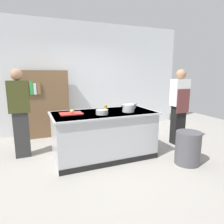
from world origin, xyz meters
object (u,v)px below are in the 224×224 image
onion (72,111)px  trash_bin (188,148)px  person_chef (179,105)px  mixing_bowl (102,112)px  person_guest (20,111)px  sauce_pan (132,106)px  stock_pot (128,108)px  bookshelf (47,104)px  juice_cup (106,107)px

onion → trash_bin: 2.21m
onion → person_chef: bearing=0.7°
mixing_bowl → person_guest: 1.61m
sauce_pan → person_chef: (1.17, -0.09, -0.04)m
trash_bin → onion: bearing=154.5°
stock_pot → trash_bin: bearing=-41.0°
stock_pot → mixing_bowl: 0.55m
bookshelf → onion: bearing=-80.2°
stock_pot → juice_cup: 0.49m
sauce_pan → juice_cup: bearing=173.2°
sauce_pan → person_chef: 1.17m
sauce_pan → person_guest: person_guest is taller
sauce_pan → mixing_bowl: 0.85m
stock_pot → sauce_pan: stock_pot is taller
juice_cup → onion: bearing=-165.0°
juice_cup → trash_bin: size_ratio=0.17×
trash_bin → sauce_pan: bearing=120.6°
mixing_bowl → trash_bin: 1.69m
onion → stock_pot: 1.07m
sauce_pan → mixing_bowl: sauce_pan is taller
mixing_bowl → person_chef: 1.97m
mixing_bowl → bookshelf: bearing=112.4°
trash_bin → bookshelf: bookshelf is taller
sauce_pan → person_guest: bearing=167.6°
stock_pot → bookshelf: size_ratio=0.17×
person_guest → bookshelf: bearing=160.8°
stock_pot → mixing_bowl: bearing=-176.9°
mixing_bowl → trash_bin: (1.40, -0.71, -0.64)m
trash_bin → person_guest: bearing=151.5°
juice_cup → person_guest: person_guest is taller
onion → mixing_bowl: (0.50, -0.20, -0.01)m
mixing_bowl → person_guest: size_ratio=0.13×
stock_pot → mixing_bowl: stock_pot is taller
stock_pot → juice_cup: (-0.33, 0.36, -0.02)m
mixing_bowl → person_chef: person_chef is taller
onion → person_guest: 1.07m
mixing_bowl → trash_bin: mixing_bowl is taller
stock_pot → juice_cup: bearing=132.5°
bookshelf → mixing_bowl: bearing=-67.6°
sauce_pan → juice_cup: sauce_pan is taller
bookshelf → person_guest: bearing=-116.5°
mixing_bowl → stock_pot: bearing=3.1°
sauce_pan → person_guest: 2.23m
onion → mixing_bowl: size_ratio=0.33×
onion → person_chef: person_chef is taller
trash_bin → bookshelf: size_ratio=0.35×
person_guest → onion: bearing=63.1°
person_guest → bookshelf: (0.58, 1.16, -0.06)m
person_chef → bookshelf: person_chef is taller
trash_bin → person_chef: person_chef is taller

